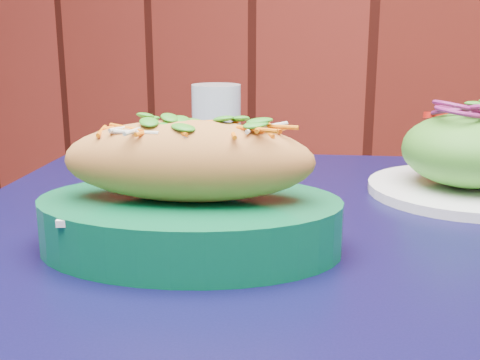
% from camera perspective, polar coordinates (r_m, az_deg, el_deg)
% --- Properties ---
extents(cafe_table, '(1.01, 1.01, 0.75)m').
position_cam_1_polar(cafe_table, '(0.66, 5.94, -12.19)').
color(cafe_table, black).
rests_on(cafe_table, ground).
extents(banh_mi_basket, '(0.33, 0.27, 0.13)m').
position_cam_1_polar(banh_mi_basket, '(0.57, -4.86, -1.74)').
color(banh_mi_basket, '#075B34').
rests_on(banh_mi_basket, cafe_table).
extents(salad_plate, '(0.24, 0.24, 0.12)m').
position_cam_1_polar(salad_plate, '(0.81, 20.89, 2.07)').
color(salad_plate, white).
rests_on(salad_plate, cafe_table).
extents(water_glass, '(0.08, 0.08, 0.12)m').
position_cam_1_polar(water_glass, '(0.93, -2.25, 5.29)').
color(water_glass, silver).
rests_on(water_glass, cafe_table).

